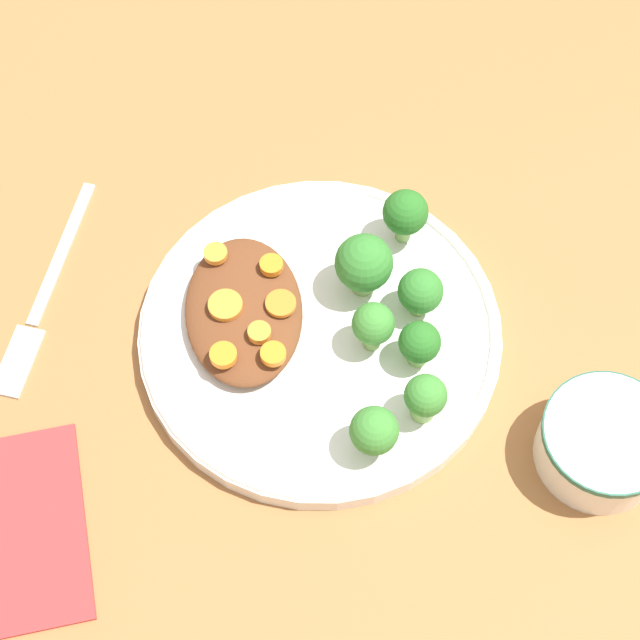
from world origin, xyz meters
TOP-DOWN VIEW (x-y plane):
  - ground_plane at (0.00, 0.00)m, footprint 4.00×4.00m
  - plate at (0.00, 0.00)m, footprint 0.29×0.29m
  - dip_bowl at (0.12, 0.20)m, footprint 0.10×0.10m
  - stew_mound at (-0.02, -0.06)m, footprint 0.13×0.09m
  - broccoli_floret_0 at (0.03, 0.07)m, footprint 0.03×0.03m
  - broccoli_floret_1 at (-0.01, 0.08)m, footprint 0.04×0.04m
  - broccoli_floret_2 at (0.08, 0.07)m, footprint 0.03×0.03m
  - broccoli_floret_3 at (0.02, 0.04)m, footprint 0.03×0.03m
  - broccoli_floret_4 at (0.10, 0.03)m, footprint 0.04×0.04m
  - broccoli_floret_5 at (-0.04, 0.04)m, footprint 0.05×0.05m
  - broccoli_floret_6 at (-0.08, 0.08)m, footprint 0.04×0.04m
  - carrot_slice_0 at (-0.06, -0.08)m, footprint 0.02×0.02m
  - carrot_slice_1 at (0.03, -0.08)m, footprint 0.02×0.02m
  - carrot_slice_2 at (-0.01, -0.07)m, footprint 0.03×0.03m
  - carrot_slice_3 at (-0.05, -0.03)m, footprint 0.02×0.02m
  - carrot_slice_4 at (0.03, -0.04)m, footprint 0.02×0.02m
  - carrot_slice_5 at (0.01, -0.05)m, footprint 0.02×0.02m
  - carrot_slice_6 at (-0.01, -0.03)m, footprint 0.02×0.02m
  - fork at (-0.05, -0.22)m, footprint 0.20×0.08m
  - napkin at (0.14, -0.23)m, footprint 0.16×0.12m

SIDE VIEW (x-z plane):
  - ground_plane at x=0.00m, z-range 0.00..0.00m
  - fork at x=-0.05m, z-range 0.00..0.01m
  - napkin at x=0.14m, z-range 0.00..0.01m
  - plate at x=0.00m, z-range 0.00..0.02m
  - dip_bowl at x=0.12m, z-range 0.00..0.05m
  - stew_mound at x=-0.02m, z-range 0.02..0.04m
  - carrot_slice_6 at x=-0.01m, z-range 0.04..0.04m
  - carrot_slice_2 at x=-0.01m, z-range 0.04..0.04m
  - carrot_slice_0 at x=-0.06m, z-range 0.04..0.04m
  - carrot_slice_4 at x=0.03m, z-range 0.04..0.04m
  - carrot_slice_1 at x=0.03m, z-range 0.04..0.04m
  - carrot_slice_3 at x=-0.05m, z-range 0.04..0.04m
  - carrot_slice_5 at x=0.01m, z-range 0.04..0.04m
  - broccoli_floret_0 at x=0.03m, z-range 0.02..0.07m
  - broccoli_floret_1 at x=-0.01m, z-range 0.02..0.07m
  - broccoli_floret_2 at x=0.08m, z-range 0.02..0.07m
  - broccoli_floret_4 at x=0.10m, z-range 0.02..0.07m
  - broccoli_floret_3 at x=0.02m, z-range 0.02..0.07m
  - broccoli_floret_6 at x=-0.08m, z-range 0.02..0.08m
  - broccoli_floret_5 at x=-0.04m, z-range 0.02..0.08m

